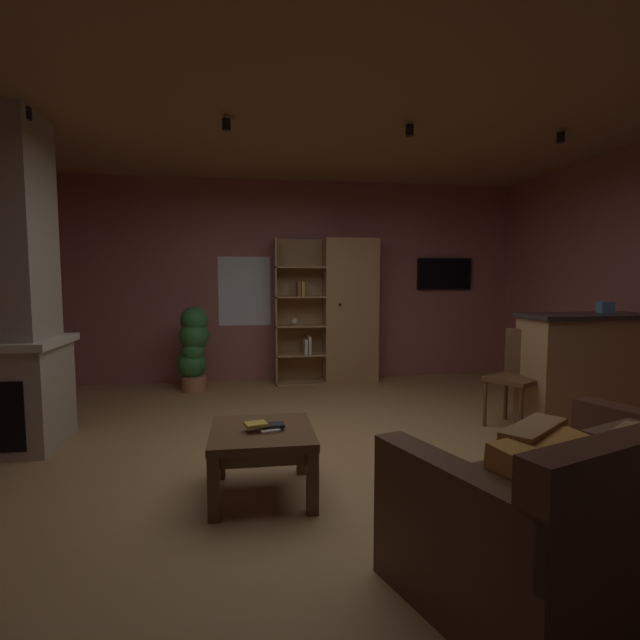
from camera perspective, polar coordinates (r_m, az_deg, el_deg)
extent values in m
cube|color=#A37A4C|center=(3.97, 0.89, -15.96)|extent=(6.30, 5.91, 0.02)
cube|color=#9E5B56|center=(6.67, -3.29, 4.61)|extent=(6.42, 0.06, 2.72)
cube|color=#8E6B47|center=(3.93, 0.95, 24.68)|extent=(6.30, 5.91, 0.02)
cube|color=white|center=(6.61, -8.96, 3.39)|extent=(0.70, 0.01, 0.93)
cube|color=tan|center=(4.79, -33.19, -7.67)|extent=(0.84, 0.73, 0.85)
cube|color=beige|center=(4.72, -33.45, -2.27)|extent=(0.92, 0.81, 0.06)
cube|color=#A87F51|center=(6.52, 3.59, 1.11)|extent=(0.71, 0.38, 1.93)
cube|color=#A87F51|center=(6.59, -2.60, 1.16)|extent=(0.66, 0.02, 1.93)
cube|color=#A87F51|center=(6.38, -5.29, 1.02)|extent=(0.02, 0.38, 1.93)
sphere|color=black|center=(6.27, 2.39, 1.85)|extent=(0.04, 0.04, 0.04)
cube|color=#A87F51|center=(6.55, -2.40, -7.32)|extent=(0.66, 0.38, 0.02)
cube|color=#A87F51|center=(6.47, -2.41, -4.07)|extent=(0.66, 0.38, 0.02)
cube|color=#A87F51|center=(6.43, -2.43, -0.67)|extent=(0.66, 0.38, 0.02)
cube|color=#A87F51|center=(6.40, -2.44, 2.78)|extent=(0.66, 0.38, 0.02)
cube|color=#A87F51|center=(6.39, -2.45, 6.24)|extent=(0.66, 0.38, 0.02)
cube|color=beige|center=(6.41, -1.73, -3.18)|extent=(0.04, 0.23, 0.20)
cube|color=brown|center=(6.34, -2.56, 3.72)|extent=(0.04, 0.23, 0.19)
cube|color=beige|center=(6.41, -1.30, -3.00)|extent=(0.03, 0.23, 0.23)
cube|color=gold|center=(6.34, -2.12, 3.68)|extent=(0.04, 0.23, 0.18)
sphere|color=beige|center=(6.41, -3.01, -0.23)|extent=(0.10, 0.10, 0.10)
cube|color=#A87F51|center=(5.33, 30.17, -5.32)|extent=(1.43, 0.52, 1.03)
cube|color=#2D2826|center=(5.26, 30.42, 0.44)|extent=(1.49, 0.58, 0.04)
cube|color=#598CBF|center=(5.39, 30.77, 1.32)|extent=(0.14, 0.14, 0.11)
cube|color=#4C2D1E|center=(2.75, 27.58, -21.42)|extent=(1.83, 1.41, 0.42)
cube|color=#4C2D1E|center=(2.19, 15.75, -24.55)|extent=(0.45, 0.92, 0.67)
cube|color=#C67F33|center=(2.24, 24.32, -17.99)|extent=(0.50, 0.31, 0.44)
cube|color=olive|center=(2.35, 24.00, -16.48)|extent=(0.41, 0.36, 0.44)
cube|color=olive|center=(2.51, 32.83, -15.55)|extent=(0.47, 0.40, 0.40)
cube|color=brown|center=(2.77, 31.98, -14.24)|extent=(0.43, 0.29, 0.35)
cube|color=brown|center=(3.21, -6.90, -13.15)|extent=(0.66, 0.69, 0.05)
cube|color=brown|center=(3.23, -6.89, -14.25)|extent=(0.59, 0.62, 0.08)
cube|color=brown|center=(3.01, -12.51, -18.96)|extent=(0.07, 0.07, 0.39)
cube|color=brown|center=(3.02, -0.90, -18.72)|extent=(0.07, 0.07, 0.39)
cube|color=brown|center=(3.57, -11.81, -15.01)|extent=(0.07, 0.07, 0.39)
cube|color=brown|center=(3.58, -2.23, -14.84)|extent=(0.07, 0.07, 0.39)
cube|color=beige|center=(3.14, -5.98, -12.89)|extent=(0.14, 0.11, 0.02)
cube|color=black|center=(3.18, -5.53, -12.32)|extent=(0.14, 0.10, 0.02)
cube|color=gold|center=(3.14, -7.62, -12.16)|extent=(0.16, 0.14, 0.02)
cube|color=brown|center=(4.89, 22.02, -6.55)|extent=(0.57, 0.57, 0.04)
cube|color=brown|center=(5.02, 23.19, -3.52)|extent=(0.23, 0.37, 0.44)
cylinder|color=brown|center=(4.88, 19.00, -9.24)|extent=(0.04, 0.04, 0.46)
cylinder|color=brown|center=(4.70, 22.74, -9.90)|extent=(0.04, 0.04, 0.46)
cylinder|color=brown|center=(5.18, 21.19, -8.49)|extent=(0.04, 0.04, 0.46)
cylinder|color=brown|center=(5.01, 24.77, -9.06)|extent=(0.04, 0.04, 0.46)
cylinder|color=#B77051|center=(6.25, -14.70, -7.30)|extent=(0.31, 0.31, 0.19)
sphere|color=#2D6B33|center=(6.23, -15.00, -5.08)|extent=(0.36, 0.36, 0.36)
sphere|color=#2D6B33|center=(6.17, -14.86, -3.60)|extent=(0.29, 0.29, 0.29)
sphere|color=#2D6B33|center=(6.16, -14.73, -1.83)|extent=(0.37, 0.37, 0.37)
sphere|color=#2D6B33|center=(6.15, -14.72, -0.04)|extent=(0.34, 0.34, 0.34)
cube|color=black|center=(7.14, 14.52, 5.33)|extent=(0.80, 0.05, 0.45)
cube|color=black|center=(7.12, 14.60, 5.33)|extent=(0.76, 0.01, 0.41)
cylinder|color=black|center=(4.55, -31.45, 20.18)|extent=(0.07, 0.07, 0.09)
cylinder|color=black|center=(4.28, -11.06, 21.81)|extent=(0.07, 0.07, 0.09)
cylinder|color=black|center=(4.43, 10.58, 21.25)|extent=(0.07, 0.07, 0.09)
cylinder|color=black|center=(5.04, 26.67, 18.79)|extent=(0.07, 0.07, 0.09)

